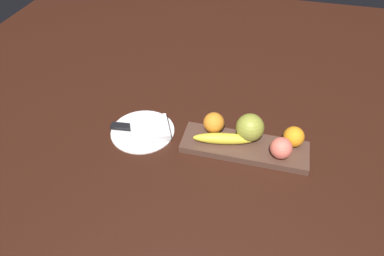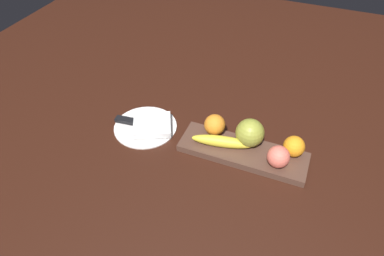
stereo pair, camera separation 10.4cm
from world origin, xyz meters
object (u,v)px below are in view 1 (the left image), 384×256
Objects in this scene: orange_near_banana at (214,123)px; peach at (281,148)px; fruit_tray at (244,147)px; apple at (250,128)px; folded_napkin at (150,129)px; knife at (130,127)px; dinner_plate at (143,131)px; banana at (224,139)px; orange_near_apple at (294,137)px.

peach is at bearing -16.20° from orange_near_banana.
apple is (0.01, 0.03, 0.05)m from fruit_tray.
folded_napkin is (-0.30, -0.03, -0.04)m from apple.
peach is at bearing -8.40° from knife.
fruit_tray is at bearing 167.67° from peach.
dinner_plate is at bearing 180.00° from fruit_tray.
banana is 0.30m from knife.
orange_near_apple is 0.95× the size of orange_near_banana.
fruit_tray is 3.20× the size of folded_napkin.
banana is 0.20m from orange_near_apple.
knife is at bearing -179.24° from fruit_tray.
dinner_plate is (-0.46, -0.04, -0.05)m from orange_near_apple.
orange_near_banana is at bearing 160.07° from fruit_tray.
folded_napkin is (-0.23, 0.01, -0.02)m from banana.
orange_near_banana reaches higher than banana.
fruit_tray is at bearing -165.30° from orange_near_apple.
orange_near_banana reaches higher than dinner_plate.
dinner_plate is 1.72× the size of folded_napkin.
apple reaches higher than knife.
banana reaches higher than folded_napkin.
apple reaches higher than orange_near_apple.
peach reaches higher than dinner_plate.
peach is 0.40m from folded_napkin.
banana is at bearing -172.54° from fruit_tray.
apple is 0.46× the size of banana.
orange_near_apple is 0.43m from folded_napkin.
apple is at bearing 150.73° from peach.
fruit_tray is 6.12× the size of orange_near_apple.
folded_napkin is (-0.19, -0.04, -0.03)m from orange_near_banana.
banana is 2.82× the size of orange_near_banana.
knife is (-0.04, -0.00, 0.01)m from dinner_plate.
apple reaches higher than orange_near_banana.
folded_napkin is (-0.43, -0.04, -0.03)m from orange_near_apple.
peach is (0.10, -0.02, 0.04)m from fruit_tray.
apple is at bearing 5.82° from folded_napkin.
dinner_plate is (-0.33, -0.03, -0.06)m from apple.
folded_napkin is (-0.40, 0.02, -0.03)m from peach.
folded_napkin is at bearing -169.24° from orange_near_banana.
banana is at bearing -6.89° from knife.
orange_near_banana is 0.20m from folded_napkin.
orange_near_banana is at bearing 179.62° from orange_near_apple.
fruit_tray is 1.86× the size of dinner_plate.
apple is 1.38× the size of orange_near_apple.
orange_near_apple is at bearing -0.38° from orange_near_banana.
orange_near_banana is (-0.04, 0.05, 0.02)m from banana.
apple is 1.33× the size of peach.
peach reaches higher than banana.
orange_near_apple is 0.50m from knife.
fruit_tray is at bearing -102.99° from apple.
orange_near_banana is 0.35× the size of knife.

